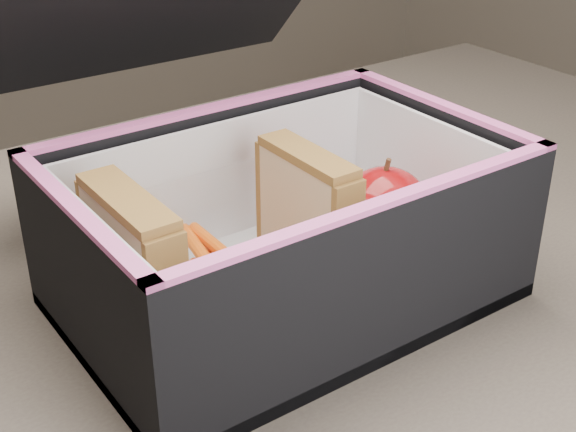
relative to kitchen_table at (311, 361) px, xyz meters
name	(u,v)px	position (x,y,z in m)	size (l,w,h in m)	color
kitchen_table	(311,361)	(0.00, 0.00, 0.00)	(1.20, 0.80, 0.75)	#62574A
lunch_bag	(280,216)	(-0.04, -0.01, 0.16)	(0.32, 0.36, 0.27)	black
plastic_tub	(227,261)	(-0.09, -0.02, 0.14)	(0.19, 0.13, 0.08)	white
sandwich_left	(134,269)	(-0.16, -0.02, 0.16)	(0.03, 0.10, 0.11)	beige
sandwich_right	(307,215)	(-0.02, -0.02, 0.16)	(0.03, 0.09, 0.10)	beige
carrot_sticks	(226,277)	(-0.09, -0.01, 0.13)	(0.05, 0.14, 0.03)	#DF4D00
paper_napkin	(376,243)	(0.05, -0.02, 0.11)	(0.08, 0.08, 0.01)	white
red_apple	(385,208)	(0.05, -0.03, 0.15)	(0.09, 0.09, 0.08)	#7D0002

